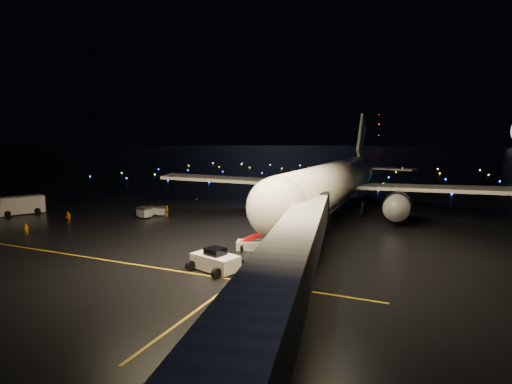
% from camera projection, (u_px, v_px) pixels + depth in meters
% --- Properties ---
extents(ground, '(2000.00, 2000.00, 0.00)m').
position_uv_depth(ground, '(392.00, 156.00, 322.79)').
color(ground, black).
rests_on(ground, ground).
extents(lane_centre, '(0.25, 80.00, 0.02)m').
position_uv_depth(lane_centre, '(312.00, 226.00, 58.58)').
color(lane_centre, gold).
rests_on(lane_centre, ground).
extents(lane_cross, '(60.00, 0.25, 0.02)m').
position_uv_depth(lane_cross, '(94.00, 258.00, 42.50)').
color(lane_cross, gold).
rests_on(lane_cross, ground).
extents(jet_bridge, '(14.00, 58.00, 6.60)m').
position_uv_depth(jet_bridge, '(270.00, 337.00, 18.75)').
color(jet_bridge, '#A1A1A1').
rests_on(jet_bridge, ground).
extents(airliner, '(65.73, 62.50, 18.48)m').
position_uv_depth(airliner, '(338.00, 159.00, 68.72)').
color(airliner, silver).
rests_on(airliner, ground).
extents(pushback_tug, '(5.12, 3.60, 2.20)m').
position_uv_depth(pushback_tug, '(215.00, 259.00, 38.52)').
color(pushback_tug, silver).
rests_on(pushback_tug, ground).
extents(belt_loader, '(6.80, 3.69, 3.18)m').
position_uv_depth(belt_loader, '(256.00, 236.00, 45.84)').
color(belt_loader, silver).
rests_on(belt_loader, ground).
extents(service_truck, '(5.92, 8.76, 3.10)m').
position_uv_depth(service_truck, '(22.00, 205.00, 67.92)').
color(service_truck, silver).
rests_on(service_truck, ground).
extents(crew_a, '(0.66, 0.68, 1.57)m').
position_uv_depth(crew_a, '(26.00, 230.00, 52.53)').
color(crew_a, orange).
rests_on(crew_a, ground).
extents(crew_b, '(0.93, 0.76, 1.76)m').
position_uv_depth(crew_b, '(68.00, 217.00, 60.62)').
color(crew_b, orange).
rests_on(crew_b, ground).
extents(crew_c, '(1.10, 1.03, 1.83)m').
position_uv_depth(crew_c, '(167.00, 211.00, 65.86)').
color(crew_c, orange).
rests_on(crew_c, ground).
extents(safety_cone_0, '(0.54, 0.54, 0.50)m').
position_uv_depth(safety_cone_0, '(250.00, 217.00, 64.47)').
color(safety_cone_0, '#EE3E14').
rests_on(safety_cone_0, ground).
extents(safety_cone_1, '(0.46, 0.46, 0.50)m').
position_uv_depth(safety_cone_1, '(274.00, 207.00, 73.50)').
color(safety_cone_1, '#EE3E14').
rests_on(safety_cone_1, ground).
extents(safety_cone_2, '(0.44, 0.44, 0.47)m').
position_uv_depth(safety_cone_2, '(263.00, 215.00, 66.17)').
color(safety_cone_2, '#EE3E14').
rests_on(safety_cone_2, ground).
extents(safety_cone_3, '(0.59, 0.59, 0.51)m').
position_uv_depth(safety_cone_3, '(196.00, 198.00, 84.63)').
color(safety_cone_3, '#EE3E14').
rests_on(safety_cone_3, ground).
extents(radio_mast, '(1.80, 1.80, 64.00)m').
position_uv_depth(radio_mast, '(379.00, 130.00, 742.87)').
color(radio_mast, black).
rests_on(radio_mast, ground).
extents(taxiway_lights, '(164.00, 92.00, 0.36)m').
position_uv_depth(taxiway_lights, '(347.00, 174.00, 146.13)').
color(taxiway_lights, black).
rests_on(taxiway_lights, ground).
extents(baggage_cart_0, '(2.31, 1.85, 1.73)m').
position_uv_depth(baggage_cart_0, '(144.00, 213.00, 64.57)').
color(baggage_cart_0, gray).
rests_on(baggage_cart_0, ground).
extents(baggage_cart_1, '(2.05, 1.50, 1.67)m').
position_uv_depth(baggage_cart_1, '(147.00, 211.00, 65.86)').
color(baggage_cart_1, gray).
rests_on(baggage_cart_1, ground).
extents(baggage_cart_2, '(2.01, 1.59, 1.53)m').
position_uv_depth(baggage_cart_2, '(161.00, 211.00, 66.65)').
color(baggage_cart_2, gray).
rests_on(baggage_cart_2, ground).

